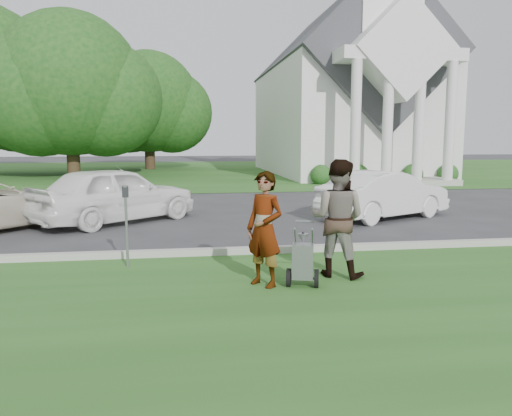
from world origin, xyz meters
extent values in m
plane|color=#333335|center=(0.00, 0.00, 0.00)|extent=(120.00, 120.00, 0.00)
cube|color=#26561D|center=(0.00, -3.00, 0.01)|extent=(80.00, 7.00, 0.01)
cube|color=#26561D|center=(0.00, 27.00, 0.01)|extent=(80.00, 30.00, 0.01)
cube|color=#9E9E93|center=(0.00, 0.55, 0.07)|extent=(80.00, 0.18, 0.15)
cube|color=white|center=(9.00, 24.00, 3.50)|extent=(9.00, 16.00, 7.00)
cube|color=#38383D|center=(9.00, 24.00, 7.00)|extent=(9.19, 17.00, 9.19)
cube|color=#9E9E93|center=(9.00, 14.80, 0.15)|extent=(6.20, 2.60, 0.30)
cylinder|color=white|center=(6.60, 13.80, 3.00)|extent=(0.50, 0.50, 6.00)
cylinder|color=white|center=(8.20, 13.80, 3.00)|extent=(0.50, 0.50, 6.00)
cylinder|color=white|center=(9.80, 13.80, 3.00)|extent=(0.50, 0.50, 6.00)
cylinder|color=white|center=(11.40, 13.80, 3.00)|extent=(0.50, 0.50, 6.00)
cube|color=white|center=(9.00, 14.60, 6.30)|extent=(6.20, 2.00, 0.60)
cube|color=white|center=(9.00, 14.60, 6.60)|extent=(5.09, 2.20, 5.09)
sphere|color=#1E4C19|center=(5.50, 15.70, 0.45)|extent=(1.10, 1.10, 1.10)
sphere|color=#1E4C19|center=(7.50, 15.70, 0.45)|extent=(1.10, 1.10, 1.10)
sphere|color=#1E4C19|center=(10.50, 15.70, 0.45)|extent=(1.10, 1.10, 1.10)
sphere|color=#1E4C19|center=(12.50, 15.70, 0.45)|extent=(1.10, 1.10, 1.10)
cylinder|color=#332316|center=(-8.00, 22.00, 1.60)|extent=(0.76, 0.76, 3.20)
sphere|color=#154717|center=(-8.00, 22.00, 5.51)|extent=(8.40, 8.40, 8.40)
sphere|color=#154717|center=(-6.11, 22.30, 4.67)|extent=(6.89, 6.89, 6.89)
sphere|color=#154717|center=(-9.68, 21.70, 4.88)|extent=(7.22, 7.22, 7.22)
sphere|color=#154717|center=(-11.93, 25.30, 5.21)|extent=(7.54, 7.54, 7.54)
cylinder|color=#332316|center=(-4.00, 30.00, 1.50)|extent=(0.76, 0.76, 3.00)
sphere|color=#154717|center=(-4.00, 30.00, 5.09)|extent=(7.60, 7.60, 7.60)
sphere|color=#154717|center=(-2.29, 30.30, 4.33)|extent=(6.23, 6.23, 6.23)
sphere|color=#154717|center=(-5.52, 29.70, 4.52)|extent=(6.54, 6.54, 6.54)
cylinder|color=black|center=(0.04, -1.74, 0.15)|extent=(0.15, 0.30, 0.30)
cylinder|color=black|center=(0.46, -1.86, 0.15)|extent=(0.15, 0.30, 0.30)
cylinder|color=#2D2D33|center=(0.25, -1.80, 0.15)|extent=(0.48, 0.17, 0.04)
cube|color=gray|center=(0.25, -1.80, 0.42)|extent=(0.39, 0.34, 0.54)
cone|color=gray|center=(0.25, -1.80, 0.78)|extent=(0.21, 0.21, 0.16)
cylinder|color=#2D2D33|center=(0.25, -1.80, 0.86)|extent=(0.04, 0.04, 0.06)
cylinder|color=gray|center=(0.24, -1.31, 0.66)|extent=(0.22, 0.71, 0.52)
cylinder|color=gray|center=(0.51, -1.38, 0.66)|extent=(0.22, 0.71, 0.52)
cylinder|color=gray|center=(0.47, -1.00, 0.91)|extent=(0.31, 0.11, 0.03)
imported|color=#999999|center=(-0.33, -1.65, 0.90)|extent=(0.76, 0.78, 1.80)
imported|color=#999999|center=(0.97, -1.25, 0.98)|extent=(1.21, 1.14, 1.97)
cylinder|color=gray|center=(-2.59, -0.17, 0.65)|extent=(0.05, 0.05, 1.30)
cube|color=#2D2D33|center=(-2.59, -0.17, 1.38)|extent=(0.11, 0.08, 0.19)
cylinder|color=gray|center=(-2.59, -0.17, 1.48)|extent=(0.10, 0.10, 0.03)
imported|color=white|center=(-3.43, 4.93, 0.79)|extent=(4.75, 4.43, 1.58)
imported|color=silver|center=(4.23, 4.54, 0.70)|extent=(4.45, 3.21, 1.39)
camera|label=1|loc=(-1.58, -9.18, 2.31)|focal=35.00mm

